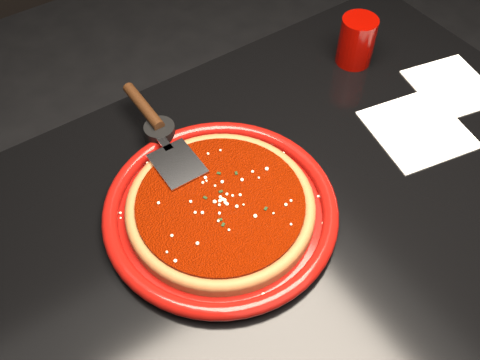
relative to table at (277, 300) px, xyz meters
name	(u,v)px	position (x,y,z in m)	size (l,w,h in m)	color
floor	(270,359)	(0.00, 0.00, -0.38)	(4.00, 4.00, 0.01)	black
table	(277,300)	(0.00, 0.00, 0.00)	(1.20, 0.80, 0.75)	black
plate	(221,209)	(-0.11, 0.05, 0.39)	(0.40, 0.40, 0.03)	#6D0906
pizza_crust	(221,208)	(-0.11, 0.05, 0.39)	(0.32, 0.32, 0.02)	brown
pizza_crust_rim	(220,205)	(-0.11, 0.05, 0.40)	(0.32, 0.32, 0.02)	brown
pizza_sauce	(220,203)	(-0.11, 0.05, 0.41)	(0.28, 0.28, 0.01)	#650E00
parmesan_dusting	(220,200)	(-0.11, 0.05, 0.42)	(0.27, 0.27, 0.01)	beige
basil_flecks	(220,201)	(-0.11, 0.05, 0.41)	(0.25, 0.25, 0.00)	black
pizza_server	(160,131)	(-0.12, 0.24, 0.42)	(0.09, 0.31, 0.02)	#B4B6BB
cup	(357,41)	(0.35, 0.23, 0.43)	(0.07, 0.07, 0.10)	#810401
napkin_a	(418,129)	(0.31, 0.00, 0.38)	(0.17, 0.17, 0.00)	white
napkin_b	(451,86)	(0.46, 0.05, 0.38)	(0.15, 0.16, 0.00)	white
ramekin	(160,135)	(-0.11, 0.25, 0.40)	(0.06, 0.06, 0.04)	black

